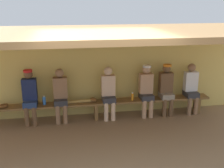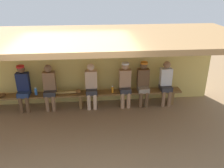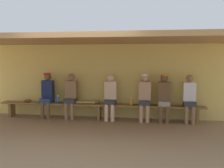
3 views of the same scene
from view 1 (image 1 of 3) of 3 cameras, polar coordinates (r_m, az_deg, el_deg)
The scene contains 15 objects.
ground_plane at distance 5.89m, azimuth -1.54°, elevation -13.03°, with size 24.00×24.00×0.00m, color #8C6D4C.
back_wall at distance 7.33m, azimuth -3.84°, elevation 2.30°, with size 8.00×0.20×2.20m, color #D8BC60.
dugout_roof at distance 5.84m, azimuth -2.70°, elevation 10.22°, with size 8.00×2.80×0.12m, color #9E7547.
bench at distance 7.11m, azimuth -3.35°, elevation -4.16°, with size 6.00×0.36×0.46m.
player_with_sunglasses at distance 7.42m, azimuth 10.99°, elevation -0.63°, with size 0.34×0.42×1.34m.
player_in_white at distance 7.69m, azimuth 15.80°, elevation -0.48°, with size 0.34×0.42×1.34m.
player_leftmost at distance 7.04m, azimuth -0.72°, elevation -1.39°, with size 0.34×0.42×1.34m.
player_in_blue at distance 7.25m, azimuth 6.99°, elevation -0.85°, with size 0.34×0.42×1.34m.
player_middle at distance 6.97m, azimuth -10.42°, elevation -1.88°, with size 0.34×0.42×1.34m.
player_shirtless_tan at distance 7.02m, azimuth -16.40°, elevation -2.02°, with size 0.34×0.42×1.34m.
water_bottle_orange at distance 7.04m, azimuth -13.63°, elevation -3.28°, with size 0.08×0.08×0.23m.
water_bottle_green at distance 7.17m, azimuth 4.18°, elevation -2.56°, with size 0.06×0.06×0.21m.
baseball_glove_tan at distance 7.10m, azimuth -3.83°, elevation -3.21°, with size 0.24×0.17×0.09m, color brown.
baseball_glove_dark_brown at distance 7.17m, azimuth -21.20°, elevation -4.15°, with size 0.24×0.17×0.09m, color brown.
baseball_bat at distance 7.05m, azimuth -6.55°, elevation -3.53°, with size 0.07×0.07×0.82m, color tan.
Camera 1 is at (-0.71, -5.06, 2.92)m, focal length 44.96 mm.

